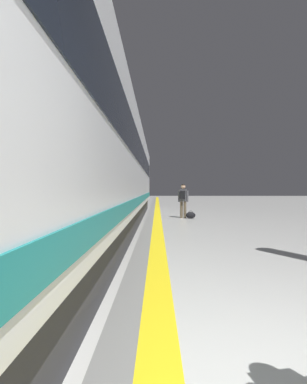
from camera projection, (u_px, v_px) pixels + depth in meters
safety_line_strip at (157, 227)px, 10.99m from camera, size 0.36×80.00×0.01m
tactile_edge_band at (150, 227)px, 10.99m from camera, size 0.51×80.00×0.01m
high_speed_train at (87, 148)px, 8.77m from camera, size 2.94×27.62×4.97m
passenger_near at (183, 198)px, 14.39m from camera, size 0.47×0.37×1.57m
duffel_bag_near at (191, 215)px, 14.19m from camera, size 0.44×0.26×0.36m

